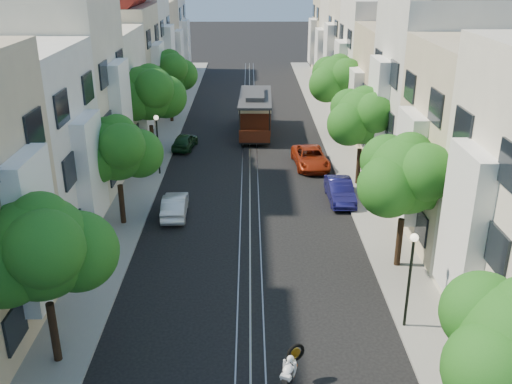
{
  "coord_description": "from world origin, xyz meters",
  "views": [
    {
      "loc": [
        0.01,
        -15.45,
        14.0
      ],
      "look_at": [
        0.34,
        13.38,
        2.2
      ],
      "focal_mm": 40.0,
      "sensor_mm": 36.0,
      "label": 1
    }
  ],
  "objects_px": {
    "tree_e_d": "(338,80)",
    "parked_car_e_mid": "(340,191)",
    "tree_w_c": "(150,94)",
    "tree_w_b": "(118,151)",
    "tree_e_c": "(363,118)",
    "lamp_east": "(411,267)",
    "parked_car_w_far": "(185,141)",
    "sportbike_rider": "(289,372)",
    "parked_car_w_mid": "(175,205)",
    "parked_car_e_far": "(310,158)",
    "lamp_west": "(157,136)",
    "tree_w_a": "(42,250)",
    "tree_w_d": "(170,72)",
    "tree_e_b": "(407,177)",
    "cable_car": "(255,111)"
  },
  "relations": [
    {
      "from": "tree_e_d",
      "to": "parked_car_e_mid",
      "type": "bearing_deg",
      "value": -96.89
    },
    {
      "from": "tree_e_d",
      "to": "tree_w_c",
      "type": "distance_m",
      "value": 15.6
    },
    {
      "from": "tree_w_b",
      "to": "parked_car_e_mid",
      "type": "distance_m",
      "value": 13.66
    },
    {
      "from": "tree_e_c",
      "to": "lamp_east",
      "type": "xyz_separation_m",
      "value": [
        -0.96,
        -15.98,
        -1.75
      ]
    },
    {
      "from": "lamp_east",
      "to": "parked_car_w_far",
      "type": "bearing_deg",
      "value": 115.55
    },
    {
      "from": "sportbike_rider",
      "to": "parked_car_w_mid",
      "type": "height_order",
      "value": "sportbike_rider"
    },
    {
      "from": "tree_w_c",
      "to": "parked_car_e_far",
      "type": "distance_m",
      "value": 12.42
    },
    {
      "from": "lamp_west",
      "to": "parked_car_w_mid",
      "type": "relative_size",
      "value": 1.07
    },
    {
      "from": "tree_w_c",
      "to": "parked_car_w_mid",
      "type": "distance_m",
      "value": 11.09
    },
    {
      "from": "lamp_east",
      "to": "parked_car_e_mid",
      "type": "height_order",
      "value": "lamp_east"
    },
    {
      "from": "tree_w_a",
      "to": "tree_w_d",
      "type": "relative_size",
      "value": 1.03
    },
    {
      "from": "tree_w_a",
      "to": "tree_w_d",
      "type": "height_order",
      "value": "tree_w_a"
    },
    {
      "from": "tree_e_c",
      "to": "tree_w_b",
      "type": "xyz_separation_m",
      "value": [
        -14.4,
        -6.0,
        -0.2
      ]
    },
    {
      "from": "tree_e_b",
      "to": "lamp_east",
      "type": "relative_size",
      "value": 1.61
    },
    {
      "from": "parked_car_w_mid",
      "to": "tree_w_b",
      "type": "bearing_deg",
      "value": 21.85
    },
    {
      "from": "parked_car_w_far",
      "to": "tree_w_b",
      "type": "bearing_deg",
      "value": 89.87
    },
    {
      "from": "lamp_west",
      "to": "parked_car_w_far",
      "type": "bearing_deg",
      "value": 79.08
    },
    {
      "from": "sportbike_rider",
      "to": "parked_car_e_far",
      "type": "bearing_deg",
      "value": 104.84
    },
    {
      "from": "sportbike_rider",
      "to": "parked_car_w_mid",
      "type": "xyz_separation_m",
      "value": [
        -5.74,
        14.85,
        -0.2
      ]
    },
    {
      "from": "tree_w_b",
      "to": "parked_car_w_far",
      "type": "bearing_deg",
      "value": 81.91
    },
    {
      "from": "tree_e_d",
      "to": "lamp_west",
      "type": "distance_m",
      "value": 16.39
    },
    {
      "from": "lamp_east",
      "to": "parked_car_w_far",
      "type": "xyz_separation_m",
      "value": [
        -11.45,
        23.96,
        -2.21
      ]
    },
    {
      "from": "tree_w_b",
      "to": "parked_car_w_far",
      "type": "relative_size",
      "value": 1.69
    },
    {
      "from": "tree_w_d",
      "to": "parked_car_e_mid",
      "type": "distance_m",
      "value": 22.99
    },
    {
      "from": "lamp_west",
      "to": "tree_w_a",
      "type": "bearing_deg",
      "value": -92.4
    },
    {
      "from": "sportbike_rider",
      "to": "cable_car",
      "type": "distance_m",
      "value": 31.99
    },
    {
      "from": "parked_car_w_far",
      "to": "tree_e_c",
      "type": "bearing_deg",
      "value": 155.22
    },
    {
      "from": "tree_e_d",
      "to": "sportbike_rider",
      "type": "xyz_separation_m",
      "value": [
        -5.92,
        -30.64,
        -4.02
      ]
    },
    {
      "from": "tree_e_b",
      "to": "tree_e_c",
      "type": "xyz_separation_m",
      "value": [
        -0.0,
        11.0,
        -0.13
      ]
    },
    {
      "from": "tree_e_c",
      "to": "lamp_west",
      "type": "bearing_deg",
      "value": 171.51
    },
    {
      "from": "tree_w_a",
      "to": "parked_car_e_far",
      "type": "xyz_separation_m",
      "value": [
        11.54,
        21.66,
        -4.05
      ]
    },
    {
      "from": "tree_w_a",
      "to": "parked_car_w_far",
      "type": "relative_size",
      "value": 1.8
    },
    {
      "from": "tree_e_b",
      "to": "cable_car",
      "type": "bearing_deg",
      "value": 106.17
    },
    {
      "from": "lamp_west",
      "to": "parked_car_e_far",
      "type": "bearing_deg",
      "value": 8.69
    },
    {
      "from": "tree_e_c",
      "to": "tree_w_c",
      "type": "xyz_separation_m",
      "value": [
        -14.4,
        5.0,
        0.47
      ]
    },
    {
      "from": "tree_w_c",
      "to": "parked_car_e_far",
      "type": "bearing_deg",
      "value": -6.62
    },
    {
      "from": "tree_w_b",
      "to": "parked_car_w_far",
      "type": "xyz_separation_m",
      "value": [
        1.99,
        13.98,
        -3.77
      ]
    },
    {
      "from": "tree_w_b",
      "to": "tree_e_c",
      "type": "bearing_deg",
      "value": 22.62
    },
    {
      "from": "tree_e_d",
      "to": "lamp_east",
      "type": "xyz_separation_m",
      "value": [
        -0.96,
        -26.98,
        -2.02
      ]
    },
    {
      "from": "tree_e_c",
      "to": "parked_car_e_mid",
      "type": "distance_m",
      "value": 5.05
    },
    {
      "from": "tree_w_a",
      "to": "parked_car_w_mid",
      "type": "height_order",
      "value": "tree_w_a"
    },
    {
      "from": "lamp_east",
      "to": "cable_car",
      "type": "distance_m",
      "value": 28.89
    },
    {
      "from": "lamp_east",
      "to": "tree_w_a",
      "type": "bearing_deg",
      "value": -171.43
    },
    {
      "from": "tree_e_d",
      "to": "sportbike_rider",
      "type": "distance_m",
      "value": 31.47
    },
    {
      "from": "tree_w_d",
      "to": "tree_w_a",
      "type": "bearing_deg",
      "value": -90.0
    },
    {
      "from": "lamp_west",
      "to": "sportbike_rider",
      "type": "xyz_separation_m",
      "value": [
        7.64,
        -21.67,
        -2.0
      ]
    },
    {
      "from": "lamp_west",
      "to": "cable_car",
      "type": "relative_size",
      "value": 0.48
    },
    {
      "from": "tree_e_b",
      "to": "tree_e_c",
      "type": "distance_m",
      "value": 11.0
    },
    {
      "from": "parked_car_e_far",
      "to": "parked_car_e_mid",
      "type": "bearing_deg",
      "value": -83.72
    },
    {
      "from": "parked_car_w_mid",
      "to": "tree_e_d",
      "type": "bearing_deg",
      "value": -128.44
    }
  ]
}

